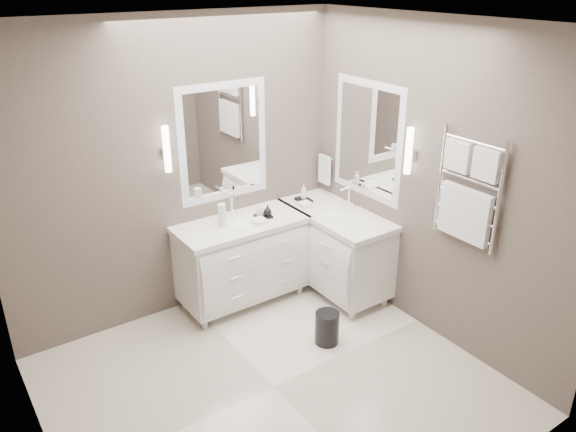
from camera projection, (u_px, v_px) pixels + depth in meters
floor at (274, 387)px, 4.40m from camera, size 3.20×3.00×0.01m
ceiling at (269, 24)px, 3.31m from camera, size 3.20×3.00×0.01m
wall_back at (179, 172)px, 4.99m from camera, size 3.20×0.01×2.70m
wall_front at (441, 340)px, 2.72m from camera, size 3.20×0.01×2.70m
wall_left at (22, 304)px, 3.02m from camera, size 0.01×3.00×2.70m
wall_right at (432, 185)px, 4.69m from camera, size 0.01×3.00×2.70m
vanity_back at (242, 256)px, 5.36m from camera, size 1.24×0.59×0.97m
vanity_right at (335, 246)px, 5.57m from camera, size 0.59×1.24×0.97m
mirror_back at (224, 142)px, 5.13m from camera, size 0.90×0.02×1.10m
mirror_right at (367, 140)px, 5.20m from camera, size 0.02×0.90×1.10m
sconce_back at (167, 150)px, 4.76m from camera, size 0.06×0.06×0.40m
sconce_right at (409, 152)px, 4.72m from camera, size 0.06×0.06×0.40m
towel_bar_corner at (324, 169)px, 5.77m from camera, size 0.03×0.22×0.30m
towel_ladder at (467, 196)px, 4.34m from camera, size 0.06×0.58×0.90m
waste_bin at (327, 328)px, 4.87m from camera, size 0.26×0.26×0.30m
amenity_tray_back at (263, 216)px, 5.30m from camera, size 0.18×0.15×0.02m
amenity_tray_right at (304, 200)px, 5.67m from camera, size 0.13×0.17×0.02m
water_bottle at (222, 215)px, 5.08m from camera, size 0.09×0.09×0.21m
soap_bottle_a at (259, 209)px, 5.27m from camera, size 0.06×0.06×0.12m
soap_bottle_b at (268, 211)px, 5.27m from camera, size 0.10×0.10×0.10m
soap_bottle_c at (304, 192)px, 5.63m from camera, size 0.08×0.08×0.15m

